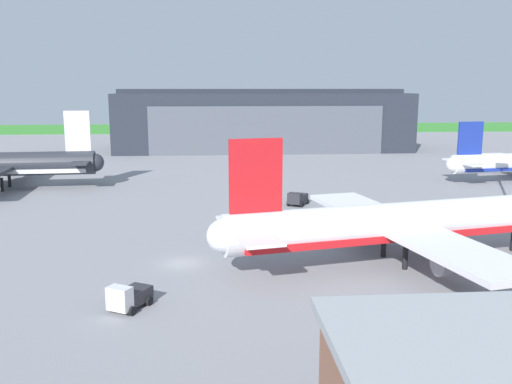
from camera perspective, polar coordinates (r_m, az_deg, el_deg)
The scene contains 6 objects.
ground_plane at distance 58.26m, azimuth -7.65°, elevation -7.32°, with size 440.00×440.00×0.00m, color gray.
grass_field_strip at distance 245.87m, azimuth -5.26°, elevation 6.59°, with size 440.00×56.00×0.08m, color #3A8C31.
maintenance_hangar at distance 163.94m, azimuth 0.59°, elevation 7.41°, with size 82.70×31.99×17.42m.
airliner_near_right at distance 59.41m, azimuth 15.56°, elevation -3.11°, with size 42.17×35.08×13.37m.
baggage_tug at distance 85.34m, azimuth 4.31°, elevation -0.66°, with size 3.77×4.42×2.12m.
pushback_tractor at distance 47.27m, azimuth -13.03°, elevation -10.52°, with size 3.57×4.27×2.29m.
Camera 1 is at (3.42, -55.28, 18.06)m, focal length 38.68 mm.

